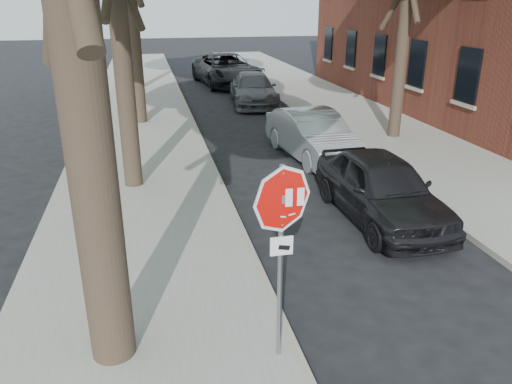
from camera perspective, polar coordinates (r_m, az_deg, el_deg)
The scene contains 10 objects.
ground at distance 7.13m, azimuth 8.28°, elevation -17.77°, with size 120.00×120.00×0.00m, color black.
sidewalk_left at distance 17.70m, azimuth -13.30°, elevation 6.21°, with size 4.00×55.00×0.12m, color gray.
sidewalk_right at distance 19.48m, azimuth 12.73°, elevation 7.60°, with size 4.00×55.00×0.12m, color gray.
curb_left at distance 17.78m, azimuth -6.65°, elevation 6.72°, with size 0.12×55.00×0.13m, color #9E9384.
curb_right at distance 18.71m, azimuth 6.97°, elevation 7.43°, with size 0.12×55.00×0.13m, color #9E9384.
stop_sign at distance 5.88m, azimuth 2.94°, elevation -4.13°, with size 0.76×0.34×2.61m.
car_a at distance 10.92m, azimuth 14.13°, elevation 0.48°, with size 1.70×4.22×1.44m, color black.
car_b at distance 14.93m, azimuth 6.52°, elevation 6.48°, with size 1.49×4.28×1.41m, color #9EA3A6.
car_c at distance 22.88m, azimuth -0.32°, elevation 11.67°, with size 1.92×4.72×1.37m, color #4B4C50.
car_d at distance 28.35m, azimuth -3.40°, elevation 13.81°, with size 2.81×6.09×1.69m, color black.
Camera 1 is at (-2.14, -5.14, 4.46)m, focal length 35.00 mm.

